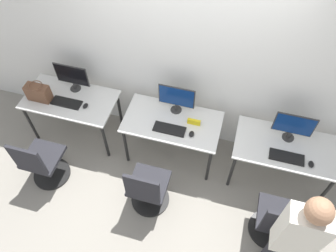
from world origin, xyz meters
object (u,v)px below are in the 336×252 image
mouse_center (191,134)px  keyboard_left (67,103)px  keyboard_right (287,157)px  monitor_left (72,76)px  mouse_left (85,106)px  monitor_center (177,98)px  handbag (38,92)px  office_chair_center (148,190)px  office_chair_right (276,222)px  mouse_right (311,164)px  monitor_right (294,126)px  person_right (293,240)px  keyboard_center (169,129)px  office_chair_left (42,163)px

mouse_center → keyboard_left: bearing=178.1°
keyboard_right → monitor_left: bearing=172.9°
monitor_left → mouse_left: 0.42m
monitor_center → handbag: 1.77m
mouse_center → office_chair_center: (-0.35, -0.67, -0.36)m
mouse_left → office_chair_center: size_ratio=0.10×
office_chair_right → handbag: (-3.14, 0.70, 0.46)m
monitor_center → mouse_right: monitor_center is taller
mouse_center → office_chair_right: bearing=-30.4°
monitor_left → monitor_center: bearing=0.0°
monitor_right → keyboard_right: bearing=-90.0°
monitor_right → mouse_left: bearing=-175.4°
monitor_left → keyboard_left: (0.00, -0.27, -0.22)m
keyboard_left → monitor_right: 2.78m
handbag → office_chair_center: bearing=-23.0°
keyboard_left → person_right: (2.82, -1.08, 0.18)m
mouse_center → office_chair_center: office_chair_center is taller
monitor_center → office_chair_center: size_ratio=0.50×
keyboard_right → handbag: 3.12m
monitor_center → mouse_center: 0.47m
keyboard_center → monitor_right: size_ratio=0.87×
handbag → mouse_right: bearing=-1.4°
monitor_center → monitor_right: 1.38m
monitor_center → person_right: (1.44, -1.35, -0.03)m
mouse_left → keyboard_center: 1.13m
keyboard_center → handbag: handbag is taller
mouse_center → office_chair_right: size_ratio=0.10×
keyboard_center → mouse_left: bearing=176.8°
keyboard_left → office_chair_left: office_chair_left is taller
person_right → handbag: person_right is taller
office_chair_left → handbag: (-0.29, 0.71, 0.46)m
keyboard_left → monitor_right: bearing=4.4°
mouse_left → keyboard_right: 2.51m
keyboard_left → office_chair_right: (2.78, -0.72, -0.36)m
keyboard_right → office_chair_right: bearing=-88.3°
office_chair_center → keyboard_right: size_ratio=2.32×
monitor_center → office_chair_right: monitor_center is taller
keyboard_left → person_right: 3.03m
office_chair_left → mouse_left: bearing=66.4°
monitor_center → keyboard_center: bearing=-90.0°
monitor_center → handbag: monitor_center is taller
keyboard_left → office_chair_center: office_chair_center is taller
mouse_center → person_right: person_right is taller
mouse_right → office_chair_right: size_ratio=0.10×
mouse_center → handbag: bearing=178.9°
keyboard_left → office_chair_right: bearing=-14.5°
office_chair_left → office_chair_center: bearing=0.4°
office_chair_left → mouse_center: (1.72, 0.68, 0.36)m
mouse_center → keyboard_center: bearing=179.0°
mouse_right → person_right: 1.02m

